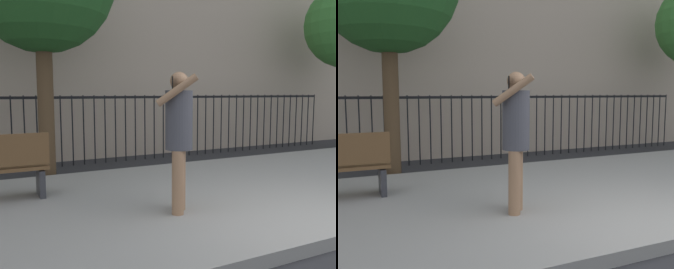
% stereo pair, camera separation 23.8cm
% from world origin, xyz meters
% --- Properties ---
extents(sidewalk, '(28.00, 4.40, 0.15)m').
position_xyz_m(sidewalk, '(0.00, 2.20, 0.07)').
color(sidewalk, gray).
rests_on(sidewalk, ground).
extents(iron_fence, '(12.03, 0.04, 1.60)m').
position_xyz_m(iron_fence, '(0.00, 5.90, 1.02)').
color(iron_fence, black).
rests_on(iron_fence, ground).
extents(pedestrian_on_phone, '(0.65, 0.72, 1.76)m').
position_xyz_m(pedestrian_on_phone, '(-1.32, 1.50, 1.18)').
color(pedestrian_on_phone, '#936B4C').
rests_on(pedestrian_on_phone, sidewalk).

